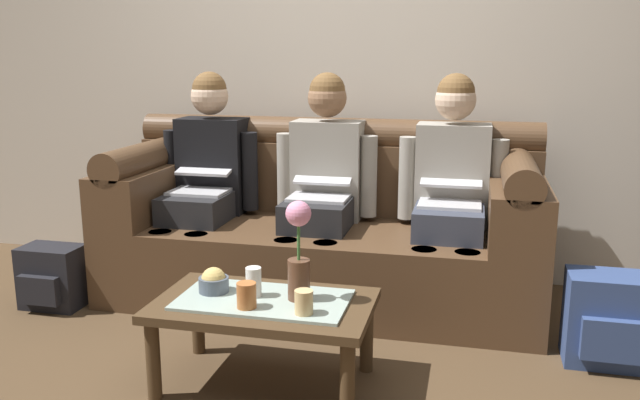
{
  "coord_description": "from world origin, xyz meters",
  "views": [
    {
      "loc": [
        0.79,
        -2.21,
        1.31
      ],
      "look_at": [
        0.04,
        0.94,
        0.59
      ],
      "focal_mm": 36.88,
      "sensor_mm": 36.0,
      "label": 1
    }
  ],
  "objects": [
    {
      "name": "couch",
      "position": [
        0.0,
        1.17,
        0.37
      ],
      "size": [
        2.29,
        0.88,
        0.96
      ],
      "color": "#513823",
      "rests_on": "ground_plane"
    },
    {
      "name": "cup_near_right",
      "position": [
        0.2,
        0.01,
        0.41
      ],
      "size": [
        0.07,
        0.07,
        0.09
      ],
      "primitive_type": "cylinder",
      "color": "#DBB77A",
      "rests_on": "coffee_table"
    },
    {
      "name": "snack_bowl",
      "position": [
        -0.22,
        0.15,
        0.41
      ],
      "size": [
        0.12,
        0.12,
        0.1
      ],
      "color": "#4C5666",
      "rests_on": "coffee_table"
    },
    {
      "name": "cup_far_center",
      "position": [
        -0.05,
        0.14,
        0.43
      ],
      "size": [
        0.06,
        0.06,
        0.12
      ],
      "primitive_type": "cylinder",
      "color": "white",
      "rests_on": "coffee_table"
    },
    {
      "name": "person_right",
      "position": [
        0.68,
        1.17,
        0.66
      ],
      "size": [
        0.56,
        0.67,
        1.22
      ],
      "color": "#383D4C",
      "rests_on": "ground_plane"
    },
    {
      "name": "backpack_left",
      "position": [
        -1.35,
        0.66,
        0.16
      ],
      "size": [
        0.32,
        0.25,
        0.33
      ],
      "color": "black",
      "rests_on": "ground_plane"
    },
    {
      "name": "back_wall_patterned",
      "position": [
        0.0,
        1.7,
        1.45
      ],
      "size": [
        6.0,
        0.12,
        2.9
      ],
      "primitive_type": "cube",
      "color": "beige",
      "rests_on": "ground_plane"
    },
    {
      "name": "person_middle",
      "position": [
        0.0,
        1.17,
        0.66
      ],
      "size": [
        0.56,
        0.67,
        1.22
      ],
      "color": "#232326",
      "rests_on": "ground_plane"
    },
    {
      "name": "coffee_table",
      "position": [
        0.0,
        0.12,
        0.31
      ],
      "size": [
        0.86,
        0.52,
        0.37
      ],
      "color": "#47331E",
      "rests_on": "ground_plane"
    },
    {
      "name": "ground_plane",
      "position": [
        0.0,
        0.0,
        0.0
      ],
      "size": [
        14.0,
        14.0,
        0.0
      ],
      "primitive_type": "plane",
      "color": "#4C3823"
    },
    {
      "name": "flower_vase",
      "position": [
        0.14,
        0.15,
        0.57
      ],
      "size": [
        0.1,
        0.1,
        0.4
      ],
      "color": "brown",
      "rests_on": "coffee_table"
    },
    {
      "name": "backpack_right",
      "position": [
        1.37,
        0.64,
        0.2
      ],
      "size": [
        0.34,
        0.27,
        0.4
      ],
      "color": "#33477A",
      "rests_on": "ground_plane"
    },
    {
      "name": "person_left",
      "position": [
        -0.68,
        1.17,
        0.66
      ],
      "size": [
        0.56,
        0.67,
        1.22
      ],
      "color": "#232326",
      "rests_on": "ground_plane"
    },
    {
      "name": "cup_near_left",
      "position": [
        -0.03,
        0.02,
        0.42
      ],
      "size": [
        0.08,
        0.08,
        0.1
      ],
      "primitive_type": "cylinder",
      "color": "#B26633",
      "rests_on": "coffee_table"
    }
  ]
}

